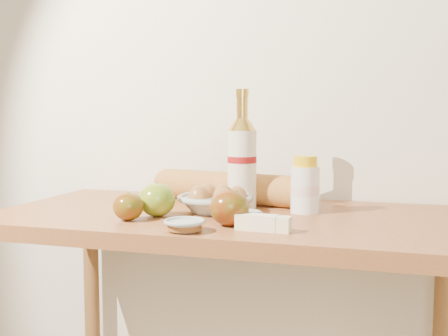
{
  "coord_description": "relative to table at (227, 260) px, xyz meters",
  "views": [
    {
      "loc": [
        0.41,
        -0.19,
        1.16
      ],
      "look_at": [
        0.0,
        1.15,
        1.02
      ],
      "focal_mm": 45.0,
      "sensor_mm": 36.0,
      "label": 1
    }
  ],
  "objects": [
    {
      "name": "apple_redgreen_right",
      "position": [
        0.05,
        -0.16,
        0.17
      ],
      "size": [
        0.1,
        0.1,
        0.08
      ],
      "rotation": [
        0.0,
        0.0,
        -0.13
      ],
      "color": "maroon",
      "rests_on": "table"
    },
    {
      "name": "cream_bottle",
      "position": [
        0.19,
        0.07,
        0.19
      ],
      "size": [
        0.08,
        0.08,
        0.15
      ],
      "rotation": [
        0.0,
        0.0,
        -0.05
      ],
      "color": "silver",
      "rests_on": "table"
    },
    {
      "name": "apple_yellowgreen",
      "position": [
        -0.15,
        -0.1,
        0.17
      ],
      "size": [
        0.11,
        0.11,
        0.08
      ],
      "rotation": [
        0.0,
        0.0,
        0.29
      ],
      "color": "olive",
      "rests_on": "table"
    },
    {
      "name": "sugar_bowl",
      "position": [
        -0.02,
        -0.25,
        0.14
      ],
      "size": [
        0.11,
        0.11,
        0.03
      ],
      "rotation": [
        0.0,
        0.0,
        -0.23
      ],
      "color": "#98A6A0",
      "rests_on": "table"
    },
    {
      "name": "apple_redgreen_front",
      "position": [
        -0.2,
        -0.17,
        0.16
      ],
      "size": [
        0.09,
        0.09,
        0.07
      ],
      "rotation": [
        0.0,
        0.0,
        0.21
      ],
      "color": "maroon",
      "rests_on": "table"
    },
    {
      "name": "table",
      "position": [
        0.0,
        0.0,
        0.0
      ],
      "size": [
        1.2,
        0.6,
        0.9
      ],
      "color": "#A66335",
      "rests_on": "ground"
    },
    {
      "name": "butter_stick",
      "position": [
        0.14,
        -0.19,
        0.14
      ],
      "size": [
        0.12,
        0.04,
        0.04
      ],
      "rotation": [
        0.0,
        0.0,
        -0.06
      ],
      "color": "beige",
      "rests_on": "table"
    },
    {
      "name": "bourbon_bottle",
      "position": [
        0.02,
        0.08,
        0.25
      ],
      "size": [
        0.08,
        0.08,
        0.32
      ],
      "rotation": [
        0.0,
        0.0,
        0.02
      ],
      "color": "beige",
      "rests_on": "table"
    },
    {
      "name": "back_wall",
      "position": [
        0.0,
        0.33,
        0.52
      ],
      "size": [
        3.5,
        0.02,
        2.6
      ],
      "primitive_type": "cube",
      "color": "silver",
      "rests_on": "ground"
    },
    {
      "name": "egg_bowl",
      "position": [
        -0.03,
        0.0,
        0.15
      ],
      "size": [
        0.25,
        0.25,
        0.07
      ],
      "rotation": [
        0.0,
        0.0,
        -0.3
      ],
      "color": "#94A19D",
      "rests_on": "table"
    },
    {
      "name": "baguette",
      "position": [
        -0.04,
        0.17,
        0.17
      ],
      "size": [
        0.53,
        0.2,
        0.09
      ],
      "rotation": [
        0.0,
        0.0,
        -0.21
      ],
      "color": "#C4873C",
      "rests_on": "table"
    },
    {
      "name": "syrup_bowl",
      "position": [
        0.07,
        -0.11,
        0.14
      ],
      "size": [
        0.11,
        0.11,
        0.03
      ],
      "rotation": [
        0.0,
        0.0,
        0.21
      ],
      "color": "gray",
      "rests_on": "table"
    }
  ]
}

